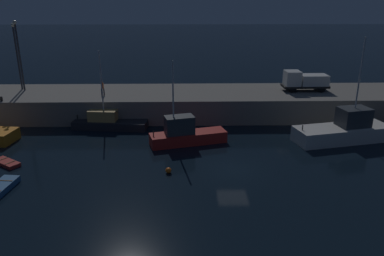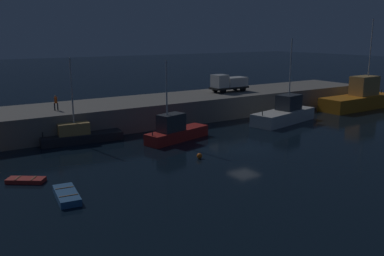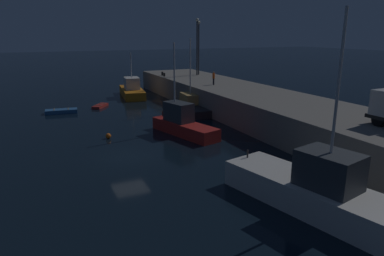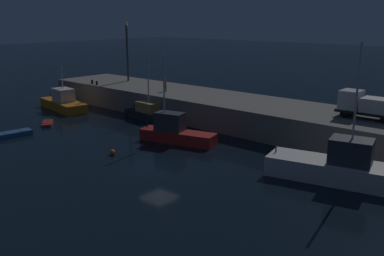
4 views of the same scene
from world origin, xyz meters
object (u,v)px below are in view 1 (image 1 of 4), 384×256
(utility_truck, at_px, (305,81))
(bollard_central, at_px, (1,99))
(fishing_boat_blue, at_px, (185,134))
(fishing_boat_white, at_px, (344,130))
(lamp_post_east, at_px, (19,50))
(rowboat_white_mid, at_px, (0,188))
(dockworker, at_px, (102,87))
(lamp_post_west, at_px, (17,51))
(fishing_boat_orange, at_px, (109,121))
(mooring_buoy_near, at_px, (168,170))
(dinghy_orange_near, at_px, (7,163))

(utility_truck, relative_size, bollard_central, 10.82)
(fishing_boat_blue, relative_size, fishing_boat_white, 0.81)
(fishing_boat_blue, relative_size, utility_truck, 1.48)
(fishing_boat_white, distance_m, lamp_post_east, 36.59)
(rowboat_white_mid, xyz_separation_m, dockworker, (4.20, 17.17, 3.41))
(fishing_boat_white, xyz_separation_m, utility_truck, (-1.39, 9.19, 2.88))
(lamp_post_west, bearing_deg, fishing_boat_orange, -29.57)
(mooring_buoy_near, height_order, bollard_central, bollard_central)
(utility_truck, distance_m, dockworker, 23.42)
(fishing_boat_blue, height_order, fishing_boat_white, fishing_boat_white)
(rowboat_white_mid, bearing_deg, dinghy_orange_near, 108.72)
(fishing_boat_blue, distance_m, rowboat_white_mid, 16.28)
(lamp_post_east, bearing_deg, utility_truck, -1.71)
(dinghy_orange_near, distance_m, lamp_post_west, 17.72)
(mooring_buoy_near, distance_m, utility_truck, 22.57)
(utility_truck, bearing_deg, rowboat_white_mid, -145.84)
(fishing_boat_white, bearing_deg, utility_truck, 98.58)
(dinghy_orange_near, relative_size, lamp_post_west, 0.36)
(fishing_boat_orange, bearing_deg, lamp_post_east, 151.36)
(fishing_boat_orange, height_order, bollard_central, fishing_boat_orange)
(dockworker, xyz_separation_m, bollard_central, (-10.32, -2.41, -0.65))
(mooring_buoy_near, xyz_separation_m, bollard_central, (-18.24, 12.07, 2.75))
(lamp_post_west, distance_m, dockworker, 11.33)
(dinghy_orange_near, distance_m, bollard_central, 11.47)
(fishing_boat_blue, relative_size, dockworker, 5.05)
(fishing_boat_orange, relative_size, bollard_central, 16.52)
(fishing_boat_white, distance_m, bollard_central, 35.52)
(bollard_central, bearing_deg, utility_truck, 6.68)
(rowboat_white_mid, bearing_deg, fishing_boat_blue, 33.79)
(fishing_boat_blue, bearing_deg, mooring_buoy_near, -102.33)
(fishing_boat_blue, relative_size, dinghy_orange_near, 2.92)
(dinghy_orange_near, height_order, mooring_buoy_near, mooring_buoy_near)
(fishing_boat_white, xyz_separation_m, fishing_boat_orange, (-23.63, 4.21, -0.36))
(fishing_boat_blue, height_order, rowboat_white_mid, fishing_boat_blue)
(fishing_boat_blue, relative_size, bollard_central, 16.07)
(fishing_boat_white, relative_size, bollard_central, 19.88)
(rowboat_white_mid, xyz_separation_m, lamp_post_east, (-5.61, 19.70, 7.20))
(mooring_buoy_near, xyz_separation_m, lamp_post_west, (-18.22, 17.52, 7.02))
(dinghy_orange_near, xyz_separation_m, utility_truck, (29.14, 14.09, 3.80))
(mooring_buoy_near, distance_m, bollard_central, 22.05)
(lamp_post_west, bearing_deg, fishing_boat_blue, -29.65)
(rowboat_white_mid, bearing_deg, utility_truck, 34.16)
(dinghy_orange_near, xyz_separation_m, lamp_post_east, (-4.04, 15.08, 7.27))
(rowboat_white_mid, height_order, lamp_post_west, lamp_post_west)
(fishing_boat_blue, bearing_deg, dinghy_orange_near, -163.65)
(fishing_boat_blue, xyz_separation_m, lamp_post_west, (-19.61, 11.16, 6.25))
(rowboat_white_mid, xyz_separation_m, lamp_post_west, (-6.09, 20.21, 7.03))
(rowboat_white_mid, distance_m, dockworker, 18.00)
(utility_truck, bearing_deg, lamp_post_west, 177.45)
(fishing_boat_blue, bearing_deg, lamp_post_west, 150.35)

